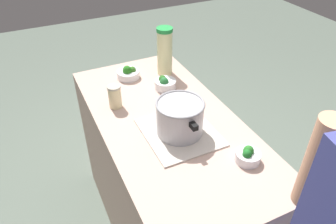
{
  "coord_description": "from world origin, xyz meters",
  "views": [
    {
      "loc": [
        1.11,
        -0.53,
        1.85
      ],
      "look_at": [
        0.0,
        0.0,
        0.95
      ],
      "focal_mm": 34.4,
      "sensor_mm": 36.0,
      "label": 1
    }
  ],
  "objects_px": {
    "lemonade_pitcher": "(165,51)",
    "broccoli_bowl_front": "(165,84)",
    "mason_jar": "(115,96)",
    "broccoli_bowl_center": "(128,73)",
    "cooking_pot": "(180,117)",
    "broccoli_bowl_back": "(248,156)"
  },
  "relations": [
    {
      "from": "mason_jar",
      "to": "broccoli_bowl_front",
      "type": "xyz_separation_m",
      "value": [
        -0.05,
        0.3,
        -0.03
      ]
    },
    {
      "from": "mason_jar",
      "to": "broccoli_bowl_front",
      "type": "relative_size",
      "value": 1.03
    },
    {
      "from": "lemonade_pitcher",
      "to": "mason_jar",
      "type": "height_order",
      "value": "lemonade_pitcher"
    },
    {
      "from": "cooking_pot",
      "to": "broccoli_bowl_front",
      "type": "bearing_deg",
      "value": 164.87
    },
    {
      "from": "mason_jar",
      "to": "broccoli_bowl_front",
      "type": "bearing_deg",
      "value": 99.49
    },
    {
      "from": "cooking_pot",
      "to": "lemonade_pitcher",
      "type": "xyz_separation_m",
      "value": [
        -0.54,
        0.18,
        0.05
      ]
    },
    {
      "from": "broccoli_bowl_center",
      "to": "broccoli_bowl_front",
      "type": "bearing_deg",
      "value": 35.37
    },
    {
      "from": "broccoli_bowl_front",
      "to": "broccoli_bowl_back",
      "type": "xyz_separation_m",
      "value": [
        0.66,
        0.07,
        -0.0
      ]
    },
    {
      "from": "cooking_pot",
      "to": "broccoli_bowl_center",
      "type": "bearing_deg",
      "value": -176.14
    },
    {
      "from": "cooking_pot",
      "to": "broccoli_bowl_back",
      "type": "height_order",
      "value": "cooking_pot"
    },
    {
      "from": "broccoli_bowl_center",
      "to": "broccoli_bowl_back",
      "type": "xyz_separation_m",
      "value": [
        0.86,
        0.21,
        0.0
      ]
    },
    {
      "from": "mason_jar",
      "to": "broccoli_bowl_center",
      "type": "bearing_deg",
      "value": 147.44
    },
    {
      "from": "cooking_pot",
      "to": "mason_jar",
      "type": "bearing_deg",
      "value": -148.9
    },
    {
      "from": "lemonade_pitcher",
      "to": "broccoli_bowl_front",
      "type": "xyz_separation_m",
      "value": [
        0.16,
        -0.07,
        -0.11
      ]
    },
    {
      "from": "mason_jar",
      "to": "broccoli_bowl_center",
      "type": "relative_size",
      "value": 0.93
    },
    {
      "from": "mason_jar",
      "to": "broccoli_bowl_center",
      "type": "height_order",
      "value": "mason_jar"
    },
    {
      "from": "lemonade_pitcher",
      "to": "broccoli_bowl_front",
      "type": "bearing_deg",
      "value": -24.79
    },
    {
      "from": "cooking_pot",
      "to": "broccoli_bowl_back",
      "type": "distance_m",
      "value": 0.33
    },
    {
      "from": "mason_jar",
      "to": "cooking_pot",
      "type": "bearing_deg",
      "value": 31.1
    },
    {
      "from": "cooking_pot",
      "to": "lemonade_pitcher",
      "type": "bearing_deg",
      "value": 161.89
    },
    {
      "from": "broccoli_bowl_front",
      "to": "broccoli_bowl_center",
      "type": "distance_m",
      "value": 0.24
    },
    {
      "from": "mason_jar",
      "to": "broccoli_bowl_back",
      "type": "relative_size",
      "value": 1.17
    }
  ]
}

